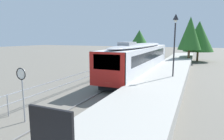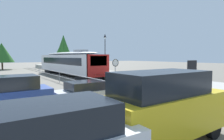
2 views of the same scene
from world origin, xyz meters
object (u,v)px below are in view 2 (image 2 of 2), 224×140
(brick_utility_cabinet, at_px, (189,106))
(parked_suv_blue, at_px, (3,96))
(platform_notice_board, at_px, (192,67))
(parked_hatchback_silver, at_px, (87,93))
(parked_van_yellow, at_px, (165,106))
(commuter_train, at_px, (68,62))
(platform_lamp_mid_platform, at_px, (105,45))
(speed_limit_sign, at_px, (115,67))

(brick_utility_cabinet, height_order, parked_suv_blue, parked_suv_blue)
(platform_notice_board, relative_size, brick_utility_cabinet, 1.49)
(parked_hatchback_silver, bearing_deg, parked_van_yellow, -90.21)
(platform_notice_board, bearing_deg, parked_van_yellow, -152.90)
(commuter_train, relative_size, parked_van_yellow, 3.70)
(parked_van_yellow, xyz_separation_m, parked_hatchback_silver, (0.02, 5.83, -0.50))
(platform_notice_board, bearing_deg, commuter_train, 99.34)
(commuter_train, xyz_separation_m, parked_suv_blue, (-10.03, -16.42, -1.08))
(parked_hatchback_silver, bearing_deg, platform_notice_board, -9.04)
(commuter_train, height_order, platform_lamp_mid_platform, platform_lamp_mid_platform)
(speed_limit_sign, height_order, parked_van_yellow, speed_limit_sign)
(parked_van_yellow, bearing_deg, parked_suv_blue, 124.22)
(platform_lamp_mid_platform, height_order, brick_utility_cabinet, platform_lamp_mid_platform)
(platform_notice_board, xyz_separation_m, brick_utility_cabinet, (-5.47, -3.35, -1.61))
(speed_limit_sign, relative_size, parked_suv_blue, 0.61)
(parked_van_yellow, bearing_deg, platform_notice_board, 27.10)
(brick_utility_cabinet, bearing_deg, parked_suv_blue, 145.06)
(platform_lamp_mid_platform, relative_size, parked_van_yellow, 1.09)
(speed_limit_sign, xyz_separation_m, parked_van_yellow, (-3.76, -8.09, -0.83))
(commuter_train, relative_size, parked_suv_blue, 3.92)
(speed_limit_sign, distance_m, parked_hatchback_silver, 4.56)
(commuter_train, bearing_deg, parked_suv_blue, -121.42)
(platform_notice_board, distance_m, parked_hatchback_silver, 8.90)
(commuter_train, xyz_separation_m, platform_notice_board, (3.02, -18.38, 0.05))
(commuter_train, bearing_deg, parked_van_yellow, -103.97)
(platform_lamp_mid_platform, relative_size, parked_hatchback_silver, 1.34)
(brick_utility_cabinet, bearing_deg, parked_van_yellow, -161.13)
(platform_notice_board, distance_m, parked_suv_blue, 13.25)
(platform_lamp_mid_platform, distance_m, parked_suv_blue, 19.20)
(speed_limit_sign, distance_m, parked_suv_blue, 8.35)
(platform_lamp_mid_platform, height_order, parked_hatchback_silver, platform_lamp_mid_platform)
(commuter_train, bearing_deg, platform_lamp_mid_platform, -43.81)
(speed_limit_sign, height_order, brick_utility_cabinet, speed_limit_sign)
(platform_lamp_mid_platform, bearing_deg, platform_notice_board, -94.29)
(speed_limit_sign, bearing_deg, commuter_train, 82.58)
(commuter_train, height_order, speed_limit_sign, commuter_train)
(speed_limit_sign, xyz_separation_m, brick_utility_cabinet, (-0.53, -6.98, -1.55))
(platform_lamp_mid_platform, distance_m, platform_notice_board, 14.68)
(parked_van_yellow, bearing_deg, commuter_train, 76.03)
(brick_utility_cabinet, height_order, parked_hatchback_silver, parked_hatchback_silver)
(parked_van_yellow, xyz_separation_m, parked_suv_blue, (-4.36, 6.41, -0.23))
(brick_utility_cabinet, bearing_deg, platform_notice_board, 31.47)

